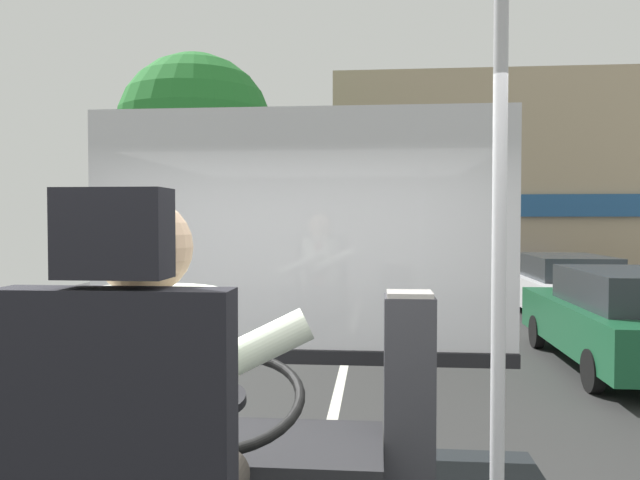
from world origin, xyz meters
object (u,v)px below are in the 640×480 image
fare_box (409,411)px  parked_car_red (466,255)px  parked_car_green (634,318)px  handrail_pole (499,293)px  bus_driver (152,423)px  parked_car_blue (510,265)px  parked_car_white (563,286)px

fare_box → parked_car_red: size_ratio=0.26×
parked_car_green → parked_car_red: 14.78m
handrail_pole → fare_box: 0.92m
bus_driver → parked_car_blue: size_ratio=0.21×
parked_car_white → parked_car_blue: size_ratio=1.08×
bus_driver → handrail_pole: handrail_pole is taller
bus_driver → parked_car_white: bearing=69.7°
handrail_pole → parked_car_red: bearing=82.3°
handrail_pole → parked_car_green: handrail_pole is taller
fare_box → parked_car_green: 7.11m
bus_driver → parked_car_blue: 17.76m
fare_box → parked_car_white: size_ratio=0.23×
bus_driver → parked_car_white: (4.39, 11.90, -0.90)m
parked_car_green → parked_car_white: parked_car_green is taller
handrail_pole → bus_driver: bearing=-149.2°
handrail_pole → parked_car_red: size_ratio=0.55×
bus_driver → parked_car_red: 22.57m
fare_box → handrail_pole: bearing=-71.0°
fare_box → parked_car_blue: bearing=76.7°
fare_box → bus_driver: bearing=-118.5°
bus_driver → handrail_pole: 1.07m
handrail_pole → fare_box: handrail_pole is taller
parked_car_green → parked_car_blue: (0.39, 9.74, 0.02)m
fare_box → parked_car_green: (3.38, 6.23, -0.55)m
parked_car_white → bus_driver: bearing=-110.3°
parked_car_white → fare_box: bearing=-109.3°
bus_driver → handrail_pole: (0.89, 0.53, 0.25)m
parked_car_green → handrail_pole: bearing=-114.5°
parked_car_blue → parked_car_red: bearing=96.6°
bus_driver → parked_car_green: size_ratio=0.20×
parked_car_red → parked_car_white: bearing=-86.9°
bus_driver → parked_car_red: bearing=80.2°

